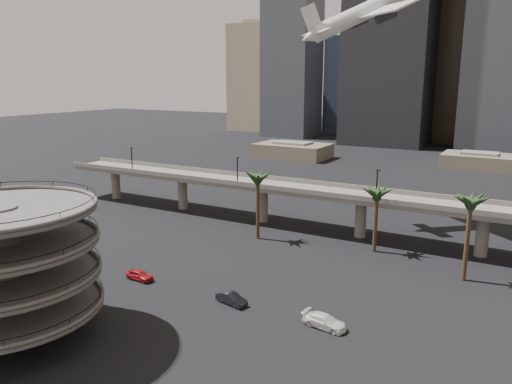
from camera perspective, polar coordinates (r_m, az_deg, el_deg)
The scene contains 10 objects.
ground at distance 62.63m, azimuth -15.93°, elevation -16.92°, with size 700.00×700.00×0.00m, color black.
parking_ramp at distance 65.99m, azimuth -26.96°, elevation -6.93°, with size 22.20×22.20×17.35m.
overpass at distance 103.03m, azimuth 6.15°, elevation -0.27°, with size 130.00×9.30×14.70m.
palm_trees at distance 87.83m, azimuth 11.83°, elevation -0.03°, with size 42.40×10.40×14.00m.
low_buildings at distance 184.42m, azimuth 19.22°, elevation 3.47°, with size 135.00×27.50×6.80m.
skyline at distance 256.01m, azimuth 25.28°, elevation 16.02°, with size 269.00×86.00×136.72m.
airborne_jet at distance 114.43m, azimuth 12.91°, elevation 19.62°, with size 26.24×26.87×16.69m.
car_a at distance 80.52m, azimuth -13.16°, elevation -9.22°, with size 1.90×4.72×1.61m, color #AF191E.
car_b at distance 70.81m, azimuth -2.83°, elevation -12.05°, with size 1.69×4.83×1.59m, color black.
car_c at distance 65.21m, azimuth 7.85°, elevation -14.42°, with size 2.35×5.79×1.68m, color white.
Camera 1 is at (40.29, -36.95, 30.56)m, focal length 35.00 mm.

